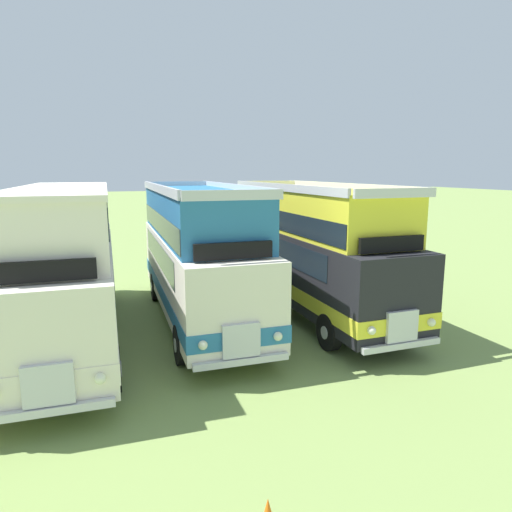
# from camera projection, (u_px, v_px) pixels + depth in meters

# --- Properties ---
(ground_plane) EXTENTS (200.00, 200.00, 0.00)m
(ground_plane) POSITION_uv_depth(u_px,v_px,m) (73.00, 337.00, 13.84)
(ground_plane) COLOR #7A934C
(bus_third_in_row) EXTENTS (2.90, 11.21, 4.49)m
(bus_third_in_row) POSITION_uv_depth(u_px,v_px,m) (67.00, 257.00, 13.38)
(bus_third_in_row) COLOR silver
(bus_third_in_row) RESTS_ON ground
(bus_fourth_in_row) EXTENTS (2.83, 9.95, 4.52)m
(bus_fourth_in_row) POSITION_uv_depth(u_px,v_px,m) (198.00, 251.00, 14.98)
(bus_fourth_in_row) COLOR silver
(bus_fourth_in_row) RESTS_ON ground
(bus_fifth_in_row) EXTENTS (2.64, 10.07, 4.52)m
(bus_fifth_in_row) POSITION_uv_depth(u_px,v_px,m) (312.00, 246.00, 15.99)
(bus_fifth_in_row) COLOR black
(bus_fifth_in_row) RESTS_ON ground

